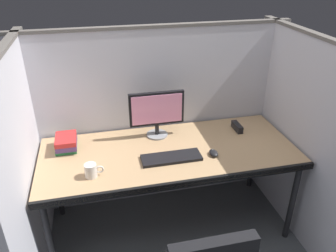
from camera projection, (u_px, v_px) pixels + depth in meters
name	position (u px, v px, depth m)	size (l,w,h in m)	color
ground_plane	(178.00, 251.00, 2.58)	(8.00, 8.00, 0.00)	#4C5156
cubicle_partition_rear	(158.00, 118.00, 2.85)	(2.21, 0.06, 1.57)	silver
cubicle_partition_left	(25.00, 170.00, 2.18)	(0.06, 1.41, 1.57)	silver
cubicle_partition_right	(297.00, 136.00, 2.58)	(0.06, 1.41, 1.57)	silver
desk	(170.00, 157.00, 2.50)	(1.90, 0.80, 0.74)	tan
monitor_center	(157.00, 111.00, 2.59)	(0.43, 0.17, 0.37)	gray
keyboard_main	(171.00, 158.00, 2.38)	(0.43, 0.15, 0.02)	black
computer_mouse	(213.00, 153.00, 2.43)	(0.06, 0.10, 0.04)	black
book_stack	(66.00, 143.00, 2.49)	(0.16, 0.23, 0.11)	#26723F
coffee_mug	(91.00, 170.00, 2.18)	(0.13, 0.08, 0.09)	silver
red_stapler	(237.00, 127.00, 2.76)	(0.04, 0.15, 0.06)	black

